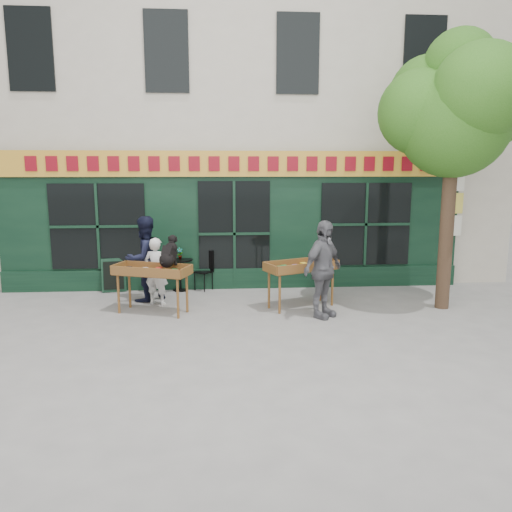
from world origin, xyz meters
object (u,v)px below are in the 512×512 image
(woman, at_px, (156,271))
(man_left, at_px, (145,259))
(man_right, at_px, (323,269))
(book_cart_center, at_px, (152,273))
(dog, at_px, (169,250))
(book_cart_right, at_px, (301,269))
(bistro_table, at_px, (180,268))

(woman, xyz_separation_m, man_left, (-0.29, 0.34, 0.21))
(woman, height_order, man_right, man_right)
(book_cart_center, distance_m, woman, 0.66)
(dog, bearing_deg, man_left, 141.41)
(woman, distance_m, man_left, 0.49)
(book_cart_right, relative_size, man_right, 0.85)
(book_cart_right, distance_m, man_left, 3.44)
(book_cart_center, distance_m, book_cart_right, 3.07)
(man_left, bearing_deg, book_cart_right, 125.21)
(book_cart_right, height_order, man_right, man_right)
(book_cart_center, relative_size, man_right, 0.85)
(dog, distance_m, woman, 0.96)
(man_left, bearing_deg, woman, 88.45)
(book_cart_center, bearing_deg, woman, 109.88)
(book_cart_center, height_order, man_right, man_right)
(book_cart_center, relative_size, bistro_table, 2.13)
(man_right, bearing_deg, book_cart_right, 68.18)
(bistro_table, relative_size, man_left, 0.41)
(book_cart_right, distance_m, man_right, 0.82)
(man_right, xyz_separation_m, bistro_table, (-2.95, 2.38, -0.41))
(man_right, height_order, bistro_table, man_right)
(book_cart_right, bearing_deg, book_cart_center, 160.50)
(book_cart_center, xyz_separation_m, book_cart_right, (3.06, 0.22, 0.00))
(book_cart_right, bearing_deg, man_left, 143.43)
(book_cart_center, distance_m, man_right, 3.40)
(book_cart_center, height_order, man_left, man_left)
(bistro_table, bearing_deg, book_cart_right, -31.55)
(dog, height_order, book_cart_right, dog)
(book_cart_center, height_order, book_cart_right, same)
(man_right, bearing_deg, bistro_table, 97.52)
(man_left, bearing_deg, dog, 79.70)
(book_cart_center, height_order, bistro_table, book_cart_center)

